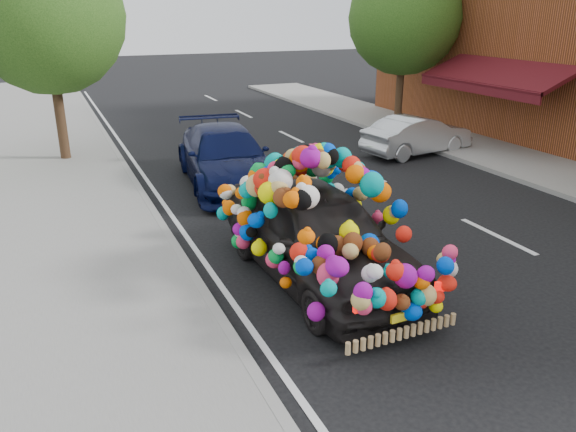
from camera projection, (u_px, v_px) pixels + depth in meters
ground at (335, 268)px, 9.65m from camera, size 100.00×100.00×0.00m
sidewalk at (69, 316)px, 8.01m from camera, size 4.00×60.00×0.12m
kerb at (202, 290)px, 8.74m from camera, size 0.15×60.00×0.13m
footpath_far at (549, 170)px, 15.29m from camera, size 3.00×40.00×0.12m
lane_markings at (497, 236)px, 11.00m from camera, size 6.00×50.00×0.01m
tree_near_sidewalk at (46, 16)px, 15.00m from camera, size 4.20×4.20×6.13m
tree_far_b at (404, 18)px, 19.90m from camera, size 4.00×4.00×5.90m
plush_art_car at (318, 214)px, 8.90m from camera, size 2.32×4.80×2.20m
navy_sedan at (226, 157)px, 14.01m from camera, size 2.53×5.09×1.42m
silver_hatchback at (417, 135)px, 17.05m from camera, size 3.70×1.75×1.17m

